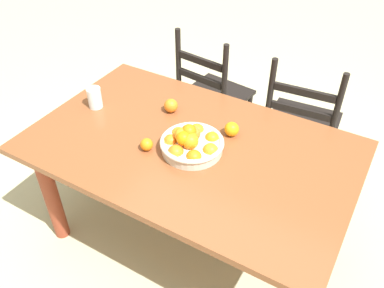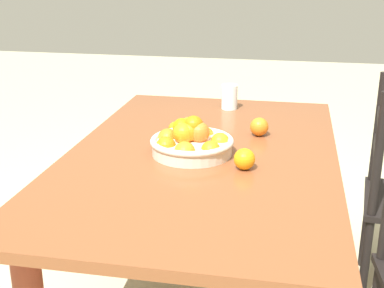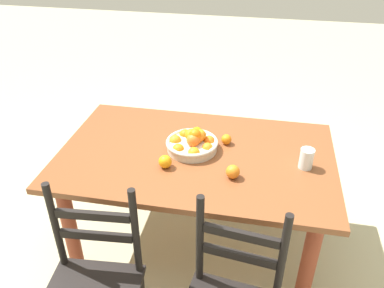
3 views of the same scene
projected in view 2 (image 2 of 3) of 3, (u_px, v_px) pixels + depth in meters
name	position (u px, v px, depth m)	size (l,w,h in m)	color
dining_table	(202.00, 178.00, 2.05)	(1.63, 1.01, 0.72)	brown
fruit_bowl	(191.00, 141.00, 1.97)	(0.31, 0.31, 0.14)	beige
orange_loose_0	(176.00, 129.00, 2.18)	(0.06, 0.06, 0.06)	orange
orange_loose_1	(244.00, 159.00, 1.83)	(0.08, 0.08, 0.08)	orange
orange_loose_2	(259.00, 127.00, 2.18)	(0.08, 0.08, 0.08)	orange
drinking_glass	(229.00, 97.00, 2.57)	(0.08, 0.08, 0.12)	silver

